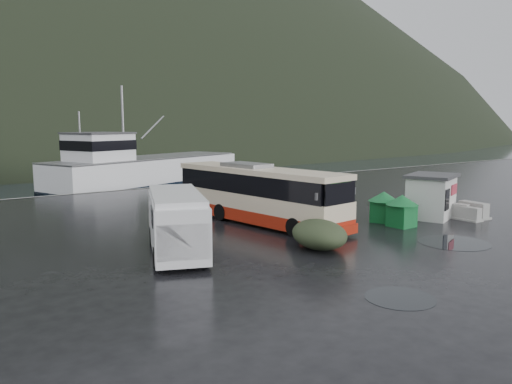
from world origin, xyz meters
TOP-DOWN VIEW (x-y plane):
  - ground at (0.00, 0.00)m, footprint 160.00×160.00m
  - quay_edge at (0.00, 20.00)m, footprint 160.00×0.60m
  - coach_bus at (-0.47, 3.48)m, footprint 4.04×11.22m
  - white_van at (-6.75, 0.37)m, footprint 4.12×6.28m
  - waste_bin_left at (5.00, -0.23)m, footprint 1.50×1.50m
  - waste_bin_right at (4.78, -1.57)m, footprint 1.18×1.18m
  - dome_tent at (-1.57, -2.36)m, footprint 3.08×3.58m
  - ticket_kiosk at (8.07, -0.96)m, footprint 3.69×3.26m
  - jersey_barrier_a at (9.05, -1.76)m, footprint 1.18×1.76m
  - jersey_barrier_b at (9.02, -2.58)m, footprint 0.77×1.48m
  - jersey_barrier_c at (9.97, -2.35)m, footprint 1.10×1.84m
  - fishing_trawler at (4.45, 28.89)m, footprint 25.18×13.82m
  - puddles at (5.15, -2.01)m, footprint 16.36×14.10m

SIDE VIEW (x-z plane):
  - ground at x=0.00m, z-range 0.00..0.00m
  - quay_edge at x=0.00m, z-range -0.75..0.75m
  - coach_bus at x=-0.47m, z-range -1.55..1.55m
  - white_van at x=-6.75m, z-range -1.24..1.24m
  - waste_bin_left at x=5.00m, z-range -0.81..0.81m
  - waste_bin_right at x=4.78m, z-range -0.81..0.81m
  - dome_tent at x=-1.57m, z-range -0.59..0.59m
  - ticket_kiosk at x=8.07m, z-range -1.20..1.20m
  - jersey_barrier_a at x=9.05m, z-range -0.40..0.40m
  - jersey_barrier_b at x=9.02m, z-range -0.37..0.37m
  - jersey_barrier_c at x=9.97m, z-range -0.43..0.43m
  - fishing_trawler at x=4.45m, z-range -4.97..4.97m
  - puddles at x=5.15m, z-range 0.00..0.01m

